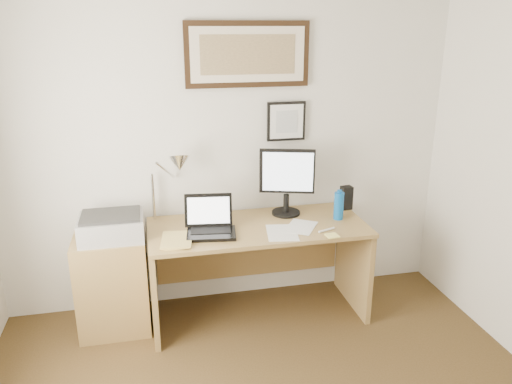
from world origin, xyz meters
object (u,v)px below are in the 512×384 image
object	(u,v)px
water_bottle	(339,206)
desk	(255,250)
book	(161,241)
side_cabinet	(113,284)
laptop	(210,225)
printer	(112,226)
lcd_monitor	(287,179)

from	to	relation	value
water_bottle	desk	xyz separation A→B (m)	(-0.63, 0.09, -0.34)
desk	book	bearing A→B (deg)	-161.59
water_bottle	side_cabinet	bearing A→B (deg)	178.14
water_bottle	laptop	xyz separation A→B (m)	(-0.99, -0.05, -0.05)
water_bottle	book	world-z (taller)	water_bottle
water_bottle	printer	xyz separation A→B (m)	(-1.66, 0.05, -0.04)
lcd_monitor	printer	world-z (taller)	lcd_monitor
book	printer	size ratio (longest dim) A/B	0.64
side_cabinet	laptop	xyz separation A→B (m)	(0.71, -0.11, 0.44)
book	desk	bearing A→B (deg)	18.41
side_cabinet	printer	size ratio (longest dim) A/B	1.66
desk	lcd_monitor	size ratio (longest dim) A/B	3.08
book	lcd_monitor	bearing A→B (deg)	18.43
lcd_monitor	book	bearing A→B (deg)	-161.57
side_cabinet	book	world-z (taller)	book
water_bottle	laptop	world-z (taller)	laptop
desk	laptop	xyz separation A→B (m)	(-0.36, -0.14, 0.29)
printer	water_bottle	bearing A→B (deg)	-1.57
side_cabinet	water_bottle	xyz separation A→B (m)	(1.70, -0.06, 0.49)
water_bottle	laptop	bearing A→B (deg)	-176.89
water_bottle	printer	world-z (taller)	water_bottle
book	laptop	world-z (taller)	laptop
desk	lcd_monitor	bearing A→B (deg)	18.51
desk	printer	world-z (taller)	printer
desk	lcd_monitor	distance (m)	0.60
laptop	book	bearing A→B (deg)	-165.25
water_bottle	desk	distance (m)	0.72
lcd_monitor	water_bottle	bearing A→B (deg)	-26.53
side_cabinet	desk	world-z (taller)	desk
side_cabinet	lcd_monitor	size ratio (longest dim) A/B	1.40
water_bottle	lcd_monitor	bearing A→B (deg)	153.47
laptop	printer	bearing A→B (deg)	171.69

